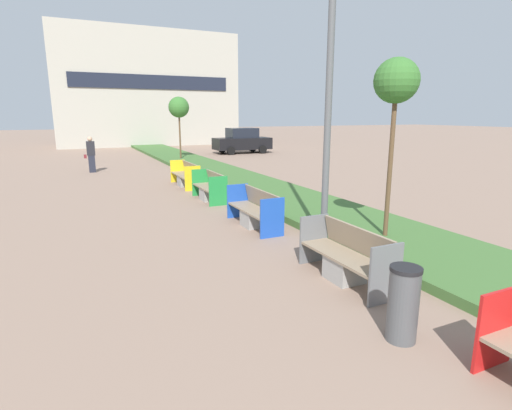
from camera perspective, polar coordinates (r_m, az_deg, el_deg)
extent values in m
cube|color=#426B33|center=(12.24, 7.46, -0.23)|extent=(2.80, 120.00, 0.18)
cube|color=#B2AD9E|center=(40.20, -15.23, 15.61)|extent=(16.29, 5.11, 10.21)
cube|color=#1E2333|center=(37.67, -14.54, 16.65)|extent=(13.69, 0.08, 1.20)
cube|color=red|center=(5.40, 31.02, -15.00)|extent=(0.62, 0.04, 0.94)
cube|color=#9E9B96|center=(7.18, 12.52, -8.89)|extent=(0.52, 0.60, 0.42)
cube|color=gray|center=(7.10, 12.61, -7.16)|extent=(0.58, 1.92, 0.05)
cube|color=gray|center=(7.18, 14.43, -4.83)|extent=(0.14, 1.85, 0.48)
cube|color=slate|center=(6.40, 18.04, -9.45)|extent=(0.62, 0.04, 0.94)
cube|color=slate|center=(7.85, 8.25, -4.80)|extent=(0.62, 0.04, 0.94)
cube|color=#9E9B96|center=(10.28, -0.38, -1.96)|extent=(0.52, 0.60, 0.42)
cube|color=gray|center=(10.22, -0.38, -0.71)|extent=(0.58, 2.07, 0.05)
cube|color=gray|center=(10.28, 0.99, 0.86)|extent=(0.14, 1.99, 0.48)
cube|color=blue|center=(9.30, 2.34, -1.89)|extent=(0.62, 0.04, 0.94)
cube|color=blue|center=(11.16, -2.65, 0.60)|extent=(0.62, 0.04, 0.94)
cube|color=#9E9B96|center=(13.52, -6.72, 1.55)|extent=(0.52, 0.60, 0.42)
cube|color=gray|center=(13.48, -6.75, 2.51)|extent=(0.58, 1.82, 0.05)
cube|color=gray|center=(13.52, -5.69, 3.69)|extent=(0.14, 1.74, 0.48)
cube|color=#238C3D|center=(12.61, -5.41, 1.98)|extent=(0.62, 0.04, 0.94)
cube|color=#238C3D|center=(14.35, -7.93, 3.22)|extent=(0.62, 0.04, 0.94)
cube|color=#9E9B96|center=(16.39, -10.11, 3.41)|extent=(0.52, 0.60, 0.42)
cube|color=gray|center=(16.36, -10.14, 4.20)|extent=(0.58, 2.22, 0.05)
cube|color=gray|center=(16.39, -9.26, 5.18)|extent=(0.14, 2.13, 0.48)
cube|color=yellow|center=(15.28, -9.03, 3.77)|extent=(0.62, 0.04, 0.94)
cube|color=yellow|center=(17.44, -11.12, 4.79)|extent=(0.62, 0.04, 0.94)
cylinder|color=#4C4F51|center=(5.51, 20.26, -13.37)|extent=(0.38, 0.38, 0.94)
cylinder|color=black|center=(5.31, 20.67, -8.56)|extent=(0.40, 0.40, 0.05)
cylinder|color=#56595B|center=(8.47, 10.65, 21.87)|extent=(0.14, 0.14, 8.38)
cylinder|color=brown|center=(9.14, 18.56, 4.60)|extent=(0.10, 0.10, 3.25)
sphere|color=#38702D|center=(9.09, 19.44, 16.42)|extent=(0.93, 0.93, 0.93)
cylinder|color=brown|center=(25.19, -10.80, 9.47)|extent=(0.10, 0.10, 2.92)
sphere|color=#38702D|center=(25.16, -10.98, 13.56)|extent=(1.24, 1.24, 1.24)
cube|color=#232633|center=(21.61, -22.38, 5.46)|extent=(0.30, 0.22, 0.85)
cube|color=#232328|center=(21.54, -22.55, 7.49)|extent=(0.38, 0.24, 0.69)
sphere|color=tan|center=(21.51, -22.66, 8.71)|extent=(0.24, 0.24, 0.24)
cube|color=maroon|center=(21.56, -23.21, 6.40)|extent=(0.12, 0.20, 0.18)
cube|color=black|center=(30.11, -1.98, 8.78)|extent=(4.20, 1.77, 0.84)
cube|color=black|center=(30.07, -2.00, 10.26)|extent=(2.10, 1.55, 0.72)
cylinder|color=black|center=(29.85, 0.95, 7.94)|extent=(0.60, 0.20, 0.60)
cylinder|color=black|center=(31.47, -0.50, 8.19)|extent=(0.60, 0.20, 0.60)
cylinder|color=black|center=(28.84, -3.59, 7.74)|extent=(0.60, 0.20, 0.60)
cylinder|color=black|center=(30.51, -4.85, 8.00)|extent=(0.60, 0.20, 0.60)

